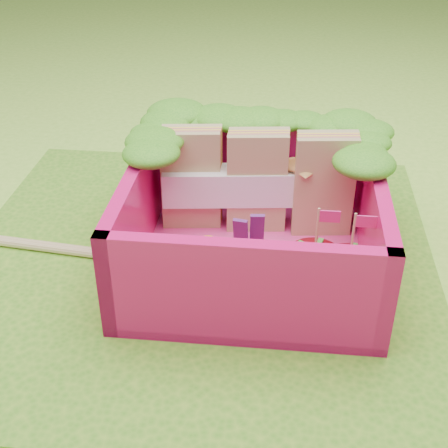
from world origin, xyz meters
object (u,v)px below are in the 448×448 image
Objects in this scene: strawberry_right at (348,275)px; strawberry_left at (313,272)px; broccoli at (160,262)px; bento_box at (253,222)px; sandwich_stack at (258,182)px; chopsticks at (34,245)px.

strawberry_left is at bearing -179.20° from strawberry_right.
strawberry_right is (0.91, 0.07, -0.06)m from broccoli.
sandwich_stack reaches higher than bento_box.
broccoli is 0.91m from strawberry_right.
bento_box is 2.65× the size of strawberry_left.
sandwich_stack is 3.51× the size of broccoli.
chopsticks is (-1.55, 0.30, -0.16)m from strawberry_left.
chopsticks is at bearing 155.39° from broccoli.
strawberry_left is (0.31, -0.61, -0.16)m from sandwich_stack.
strawberry_left is 1.58m from chopsticks.
bento_box reaches higher than broccoli.
sandwich_stack is 1.31m from chopsticks.
strawberry_left is (0.31, -0.28, -0.09)m from bento_box.
bento_box reaches higher than strawberry_right.
sandwich_stack reaches higher than strawberry_left.
sandwich_stack is at bearing 13.76° from chopsticks.
bento_box is 0.54× the size of chopsticks.
strawberry_left is (0.74, 0.07, -0.05)m from broccoli.
chopsticks is at bearing 170.02° from strawberry_right.
sandwich_stack reaches higher than chopsticks.
broccoli is 0.63× the size of strawberry_left.
broccoli is at bearing -122.75° from sandwich_stack.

